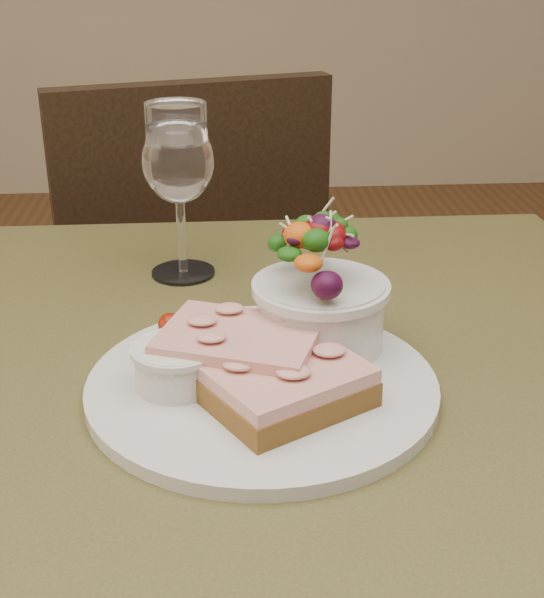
{
  "coord_description": "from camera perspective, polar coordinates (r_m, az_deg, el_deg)",
  "views": [
    {
      "loc": [
        -0.03,
        -0.63,
        1.11
      ],
      "look_at": [
        0.02,
        0.02,
        0.81
      ],
      "focal_mm": 50.0,
      "sensor_mm": 36.0,
      "label": 1
    }
  ],
  "objects": [
    {
      "name": "garnish",
      "position": [
        0.77,
        -6.25,
        -1.75
      ],
      "size": [
        0.05,
        0.04,
        0.02
      ],
      "color": "#113309",
      "rests_on": "dinner_plate"
    },
    {
      "name": "ramekin",
      "position": [
        0.68,
        -6.59,
        -4.44
      ],
      "size": [
        0.07,
        0.07,
        0.04
      ],
      "color": "silver",
      "rests_on": "dinner_plate"
    },
    {
      "name": "chair_far",
      "position": [
        1.6,
        -6.23,
        -6.34
      ],
      "size": [
        0.52,
        0.52,
        0.9
      ],
      "rotation": [
        0.0,
        0.0,
        3.41
      ],
      "color": "black",
      "rests_on": "ground"
    },
    {
      "name": "cafe_table",
      "position": [
        0.78,
        -1.31,
        -11.49
      ],
      "size": [
        0.8,
        0.8,
        0.75
      ],
      "color": "#3F3B1B",
      "rests_on": "ground"
    },
    {
      "name": "dinner_plate",
      "position": [
        0.69,
        -0.69,
        -5.99
      ],
      "size": [
        0.29,
        0.29,
        0.01
      ],
      "primitive_type": "cylinder",
      "color": "silver",
      "rests_on": "cafe_table"
    },
    {
      "name": "sandwich_back",
      "position": [
        0.68,
        -2.25,
        -3.52
      ],
      "size": [
        0.15,
        0.13,
        0.03
      ],
      "rotation": [
        0.0,
        0.0,
        -0.35
      ],
      "color": "#4C3014",
      "rests_on": "dinner_plate"
    },
    {
      "name": "wine_glass",
      "position": [
        0.89,
        -6.44,
        9.05
      ],
      "size": [
        0.08,
        0.08,
        0.18
      ],
      "color": "white",
      "rests_on": "cafe_table"
    },
    {
      "name": "sandwich_front",
      "position": [
        0.65,
        1.17,
        -6.02
      ],
      "size": [
        0.14,
        0.13,
        0.03
      ],
      "rotation": [
        0.0,
        0.0,
        0.53
      ],
      "color": "#4C3014",
      "rests_on": "dinner_plate"
    },
    {
      "name": "salad_bowl",
      "position": [
        0.72,
        3.37,
        1.02
      ],
      "size": [
        0.11,
        0.11,
        0.13
      ],
      "color": "silver",
      "rests_on": "dinner_plate"
    }
  ]
}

